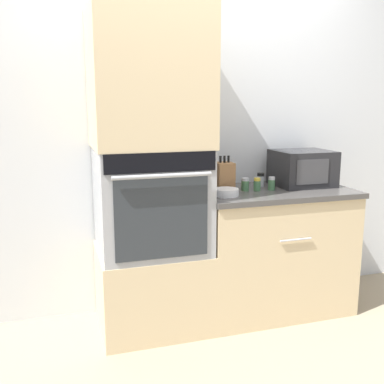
# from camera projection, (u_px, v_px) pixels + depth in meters

# --- Properties ---
(ground_plane) EXTENTS (12.00, 12.00, 0.00)m
(ground_plane) POSITION_uv_depth(u_px,v_px,m) (217.00, 338.00, 2.80)
(ground_plane) COLOR gray
(wall_back) EXTENTS (8.00, 0.05, 2.50)m
(wall_back) POSITION_uv_depth(u_px,v_px,m) (188.00, 131.00, 3.15)
(wall_back) COLOR silver
(wall_back) RESTS_ON ground_plane
(oven_cabinet_base) EXTENTS (0.69, 0.60, 0.52)m
(oven_cabinet_base) POSITION_uv_depth(u_px,v_px,m) (152.00, 287.00, 2.93)
(oven_cabinet_base) COLOR beige
(oven_cabinet_base) RESTS_ON ground_plane
(wall_oven) EXTENTS (0.66, 0.64, 0.65)m
(wall_oven) POSITION_uv_depth(u_px,v_px,m) (151.00, 199.00, 2.82)
(wall_oven) COLOR #9EA0A5
(wall_oven) RESTS_ON oven_cabinet_base
(oven_cabinet_upper) EXTENTS (0.69, 0.60, 0.83)m
(oven_cabinet_upper) POSITION_uv_depth(u_px,v_px,m) (149.00, 78.00, 2.67)
(oven_cabinet_upper) COLOR beige
(oven_cabinet_upper) RESTS_ON wall_oven
(counter_unit) EXTENTS (1.05, 0.63, 0.86)m
(counter_unit) POSITION_uv_depth(u_px,v_px,m) (272.00, 249.00, 3.15)
(counter_unit) COLOR beige
(counter_unit) RESTS_ON ground_plane
(microwave) EXTENTS (0.39, 0.35, 0.25)m
(microwave) POSITION_uv_depth(u_px,v_px,m) (302.00, 168.00, 3.18)
(microwave) COLOR #232326
(microwave) RESTS_ON counter_unit
(knife_block) EXTENTS (0.11, 0.12, 0.23)m
(knife_block) POSITION_uv_depth(u_px,v_px,m) (224.00, 176.00, 3.00)
(knife_block) COLOR olive
(knife_block) RESTS_ON counter_unit
(bowl) EXTENTS (0.16, 0.16, 0.05)m
(bowl) POSITION_uv_depth(u_px,v_px,m) (226.00, 192.00, 2.84)
(bowl) COLOR white
(bowl) RESTS_ON counter_unit
(condiment_jar_near) EXTENTS (0.05, 0.05, 0.10)m
(condiment_jar_near) POSITION_uv_depth(u_px,v_px,m) (260.00, 180.00, 3.15)
(condiment_jar_near) COLOR silver
(condiment_jar_near) RESTS_ON counter_unit
(condiment_jar_mid) EXTENTS (0.05, 0.05, 0.09)m
(condiment_jar_mid) POSITION_uv_depth(u_px,v_px,m) (272.00, 184.00, 3.02)
(condiment_jar_mid) COLOR #427047
(condiment_jar_mid) RESTS_ON counter_unit
(condiment_jar_far) EXTENTS (0.05, 0.05, 0.09)m
(condiment_jar_far) POSITION_uv_depth(u_px,v_px,m) (257.00, 185.00, 3.00)
(condiment_jar_far) COLOR #427047
(condiment_jar_far) RESTS_ON counter_unit
(condiment_jar_back) EXTENTS (0.05, 0.05, 0.09)m
(condiment_jar_back) POSITION_uv_depth(u_px,v_px,m) (245.00, 185.00, 3.00)
(condiment_jar_back) COLOR #427047
(condiment_jar_back) RESTS_ON counter_unit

